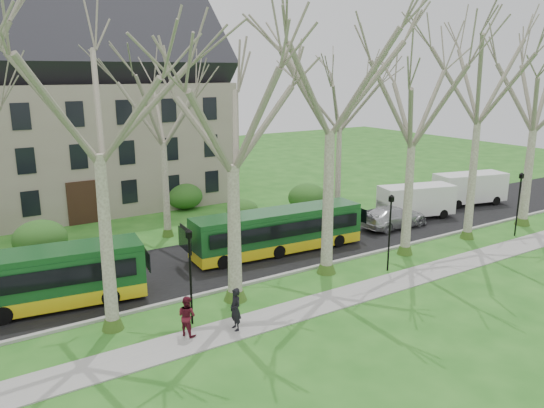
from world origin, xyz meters
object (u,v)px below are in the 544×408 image
Objects in this scene: bus_follow at (278,231)px; van_b at (470,189)px; pedestrian_b at (187,316)px; van_a at (416,202)px; bus_lead at (14,283)px; pedestrian_a at (236,309)px; sedan at (394,217)px.

van_b is at bearing 7.97° from bus_follow.
bus_follow is 1.81× the size of van_b.
bus_follow is 6.24× the size of pedestrian_b.
bus_follow is 13.22m from van_a.
bus_lead reaches higher than pedestrian_a.
bus_lead is 6.60× the size of pedestrian_b.
bus_lead reaches higher than pedestrian_b.
van_b is at bearing -99.28° from pedestrian_b.
bus_follow is 11.40m from pedestrian_b.
pedestrian_b is (-29.23, -8.21, -0.44)m from van_b.
pedestrian_a is at bearing -129.63° from bus_follow.
bus_follow is at bearing 139.93° from pedestrian_a.
van_a is at bearing 116.08° from pedestrian_a.
pedestrian_a reaches higher than sedan.
bus_lead is 1.91× the size of van_b.
van_a is at bearing -73.07° from sedan.
sedan is 20.19m from pedestrian_b.
van_b is 3.45× the size of pedestrian_b.
bus_lead is 2.17× the size of sedan.
van_a reaches higher than pedestrian_a.
van_a is (3.29, 0.96, 0.47)m from sedan.
pedestrian_a is at bearing -148.31° from van_b.
bus_follow is at bearing 9.58° from bus_lead.
bus_lead is 1.06× the size of bus_follow.
van_b is 3.21× the size of pedestrian_a.
bus_follow is 1.92× the size of van_a.
sedan is 0.93× the size of van_a.
pedestrian_a is (-17.05, -7.47, 0.17)m from sedan.
van_b is at bearing 18.96° from van_a.
pedestrian_b is at bearing -105.50° from pedestrian_a.
bus_follow is at bearing 90.53° from sedan.
sedan is 2.82× the size of pedestrian_a.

